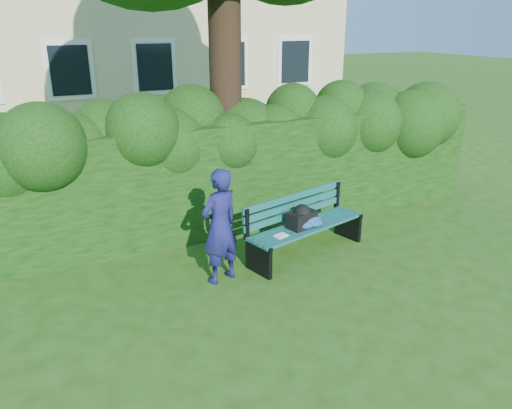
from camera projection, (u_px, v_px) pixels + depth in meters
name	position (u px, v px, depth m)	size (l,w,h in m)	color
ground	(276.00, 286.00, 6.59)	(80.00, 80.00, 0.00)	#26480D
hedge	(213.00, 177.00, 8.13)	(10.00, 1.00, 1.80)	black
park_bench	(304.00, 223.00, 7.34)	(2.05, 1.03, 0.89)	#104B50
man_reading	(220.00, 226.00, 6.48)	(0.57, 0.37, 1.56)	#171853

